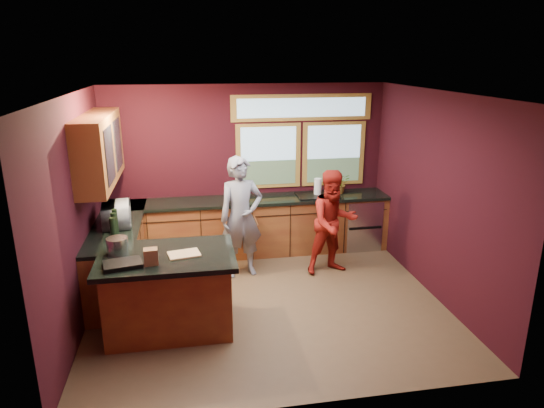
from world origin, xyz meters
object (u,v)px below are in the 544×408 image
object	(u,v)px
person_grey	(241,217)
person_red	(333,222)
cutting_board	(184,254)
stock_pot	(117,245)
island	(169,291)

from	to	relation	value
person_grey	person_red	size ratio (longest dim) A/B	1.14
person_grey	cutting_board	distance (m)	1.61
person_red	stock_pot	xyz separation A→B (m)	(-2.89, -1.03, 0.25)
person_red	cutting_board	xyz separation A→B (m)	(-2.14, -1.23, 0.17)
cutting_board	stock_pot	world-z (taller)	stock_pot
person_grey	person_red	world-z (taller)	person_grey
island	person_red	size ratio (longest dim) A/B	0.99
cutting_board	stock_pot	size ratio (longest dim) A/B	1.46
island	cutting_board	xyz separation A→B (m)	(0.20, -0.05, 0.48)
person_grey	cutting_board	xyz separation A→B (m)	(-0.81, -1.39, 0.07)
person_red	cutting_board	size ratio (longest dim) A/B	4.46
cutting_board	stock_pot	bearing A→B (deg)	165.07
person_red	cutting_board	distance (m)	2.48
island	cutting_board	distance (m)	0.52
island	person_grey	distance (m)	1.72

